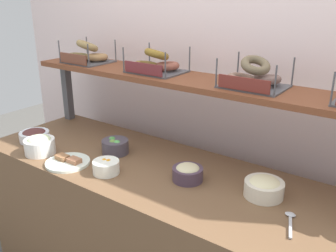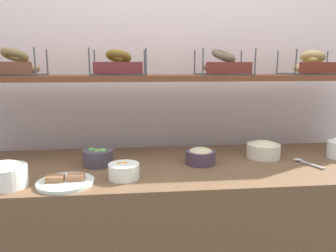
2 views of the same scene
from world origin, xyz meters
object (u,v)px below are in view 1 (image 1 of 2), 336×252
at_px(serving_plate_white, 68,162).
at_px(bagel_basket_poppy, 254,77).
at_px(serving_spoon_near_plate, 290,220).
at_px(bagel_basket_everything, 87,55).
at_px(bowl_chocolate_spread, 34,135).
at_px(bowl_scallion_spread, 40,145).
at_px(bowl_potato_salad, 264,187).
at_px(bowl_fruit_salad, 106,167).
at_px(bowl_tuna_salad, 188,172).
at_px(bowl_veggie_mix, 115,146).
at_px(bagel_basket_cinnamon_raisin, 156,64).

relative_size(serving_plate_white, bagel_basket_poppy, 0.79).
bearing_deg(serving_spoon_near_plate, bagel_basket_everything, 167.86).
bearing_deg(bagel_basket_everything, bowl_chocolate_spread, -103.16).
bearing_deg(bowl_chocolate_spread, bowl_scallion_spread, -27.26).
xyz_separation_m(bowl_potato_salad, serving_spoon_near_plate, (0.16, -0.12, -0.04)).
relative_size(bowl_fruit_salad, bowl_chocolate_spread, 0.76).
bearing_deg(bagel_basket_poppy, bowl_scallion_spread, -153.77).
height_order(bowl_fruit_salad, serving_spoon_near_plate, bowl_fruit_salad).
bearing_deg(bowl_fruit_salad, bowl_scallion_spread, -174.35).
height_order(bowl_scallion_spread, serving_spoon_near_plate, bowl_scallion_spread).
height_order(bowl_tuna_salad, bowl_scallion_spread, bowl_scallion_spread).
bearing_deg(bowl_scallion_spread, bowl_potato_salad, 13.89).
relative_size(bowl_veggie_mix, serving_plate_white, 0.64).
bearing_deg(bowl_tuna_salad, bagel_basket_cinnamon_raisin, 144.79).
relative_size(bagel_basket_everything, bagel_basket_cinnamon_raisin, 0.94).
height_order(bowl_veggie_mix, bagel_basket_cinnamon_raisin, bagel_basket_cinnamon_raisin).
bearing_deg(bowl_veggie_mix, bowl_fruit_salad, -57.42).
xyz_separation_m(serving_spoon_near_plate, bagel_basket_everything, (-1.45, 0.31, 0.47)).
bearing_deg(serving_spoon_near_plate, bowl_fruit_salad, -171.88).
xyz_separation_m(bowl_scallion_spread, serving_plate_white, (0.23, 0.00, -0.04)).
height_order(bowl_scallion_spread, bagel_basket_cinnamon_raisin, bagel_basket_cinnamon_raisin).
height_order(bowl_veggie_mix, bowl_fruit_salad, bowl_veggie_mix).
relative_size(bowl_potato_salad, bagel_basket_everything, 0.63).
xyz_separation_m(bowl_veggie_mix, serving_spoon_near_plate, (1.02, -0.08, -0.04)).
xyz_separation_m(bowl_chocolate_spread, serving_spoon_near_plate, (1.55, 0.08, -0.03)).
distance_m(bowl_tuna_salad, bowl_fruit_salad, 0.41).
bearing_deg(serving_spoon_near_plate, bagel_basket_cinnamon_raisin, 160.14).
height_order(bowl_veggie_mix, serving_spoon_near_plate, bowl_veggie_mix).
distance_m(bowl_potato_salad, bowl_chocolate_spread, 1.40).
height_order(bowl_tuna_salad, bagel_basket_cinnamon_raisin, bagel_basket_cinnamon_raisin).
height_order(bowl_tuna_salad, serving_plate_white, bowl_tuna_salad).
height_order(bowl_chocolate_spread, serving_spoon_near_plate, bowl_chocolate_spread).
bearing_deg(bowl_chocolate_spread, serving_spoon_near_plate, 2.89).
height_order(bowl_tuna_salad, bagel_basket_poppy, bagel_basket_poppy).
height_order(bowl_tuna_salad, bowl_potato_salad, bowl_potato_salad).
bearing_deg(bowl_fruit_salad, bagel_basket_poppy, 39.60).
relative_size(bowl_fruit_salad, bagel_basket_cinnamon_raisin, 0.45).
distance_m(serving_plate_white, serving_spoon_near_plate, 1.14).
xyz_separation_m(bowl_fruit_salad, bagel_basket_cinnamon_raisin, (-0.03, 0.46, 0.44)).
bearing_deg(bowl_scallion_spread, bowl_tuna_salad, 14.74).
bearing_deg(bowl_potato_salad, bagel_basket_poppy, 130.17).
bearing_deg(bagel_basket_cinnamon_raisin, bowl_fruit_salad, -86.27).
bearing_deg(bagel_basket_everything, bagel_basket_poppy, 0.89).
relative_size(bowl_scallion_spread, bagel_basket_poppy, 0.57).
distance_m(bowl_tuna_salad, serving_plate_white, 0.65).
xyz_separation_m(bowl_scallion_spread, bowl_fruit_salad, (0.47, 0.05, -0.02)).
xyz_separation_m(serving_plate_white, bagel_basket_everything, (-0.33, 0.49, 0.47)).
distance_m(bowl_veggie_mix, bowl_chocolate_spread, 0.55).
bearing_deg(bowl_scallion_spread, bagel_basket_everything, 100.94).
bearing_deg(bagel_basket_cinnamon_raisin, bowl_chocolate_spread, -146.69).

